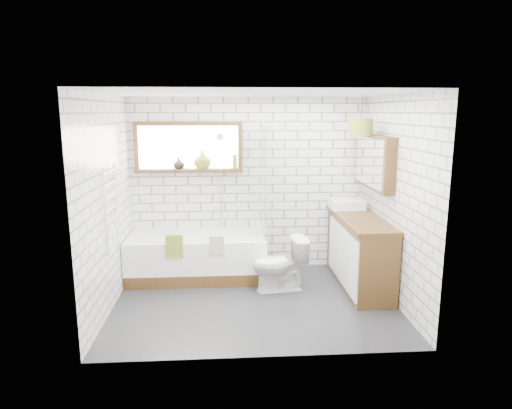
{
  "coord_description": "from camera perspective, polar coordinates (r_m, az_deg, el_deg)",
  "views": [
    {
      "loc": [
        -0.33,
        -5.26,
        2.31
      ],
      "look_at": [
        0.04,
        0.25,
        1.17
      ],
      "focal_mm": 32.0,
      "sensor_mm": 36.0,
      "label": 1
    }
  ],
  "objects": [
    {
      "name": "wall_left",
      "position": [
        5.53,
        -18.13,
        0.05
      ],
      "size": [
        0.01,
        2.6,
        2.5
      ],
      "primitive_type": "cube",
      "color": "white",
      "rests_on": "ground"
    },
    {
      "name": "towel_green",
      "position": [
        6.01,
        -10.16,
        -5.12
      ],
      "size": [
        0.22,
        0.06,
        0.3
      ],
      "primitive_type": "cube",
      "color": "olive",
      "rests_on": "bathtub"
    },
    {
      "name": "vase_dark",
      "position": [
        6.56,
        -9.62,
        4.99
      ],
      "size": [
        0.21,
        0.21,
        0.17
      ],
      "primitive_type": "imported",
      "rotation": [
        0.0,
        0.0,
        0.42
      ],
      "color": "black",
      "rests_on": "window"
    },
    {
      "name": "bathtub",
      "position": [
        6.47,
        -7.36,
        -6.47
      ],
      "size": [
        1.89,
        0.83,
        0.61
      ],
      "primitive_type": "cube",
      "color": "white",
      "rests_on": "floor"
    },
    {
      "name": "wall_back",
      "position": [
        6.65,
        -0.94,
        2.5
      ],
      "size": [
        3.4,
        0.01,
        2.5
      ],
      "primitive_type": "cube",
      "color": "white",
      "rests_on": "ground"
    },
    {
      "name": "vase_olive",
      "position": [
        6.53,
        -6.71,
        5.45
      ],
      "size": [
        0.26,
        0.26,
        0.26
      ],
      "primitive_type": "imported",
      "rotation": [
        0.0,
        0.0,
        -0.02
      ],
      "color": "olive",
      "rests_on": "window"
    },
    {
      "name": "ceiling",
      "position": [
        5.27,
        -0.23,
        13.8
      ],
      "size": [
        3.4,
        2.6,
        0.01
      ],
      "primitive_type": "cube",
      "color": "white",
      "rests_on": "ground"
    },
    {
      "name": "shower_riser",
      "position": [
        6.59,
        -4.4,
        3.26
      ],
      "size": [
        0.02,
        0.02,
        1.3
      ],
      "primitive_type": "cylinder",
      "color": "silver",
      "rests_on": "wall_back"
    },
    {
      "name": "toilet",
      "position": [
        5.97,
        2.95,
        -7.46
      ],
      "size": [
        0.49,
        0.74,
        0.71
      ],
      "primitive_type": "imported",
      "rotation": [
        0.0,
        0.0,
        -1.44
      ],
      "color": "white",
      "rests_on": "floor"
    },
    {
      "name": "towel_radiator",
      "position": [
        5.53,
        -17.64,
        -0.45
      ],
      "size": [
        0.06,
        0.52,
        1.0
      ],
      "primitive_type": "cube",
      "color": "white",
      "rests_on": "wall_left"
    },
    {
      "name": "wall_right",
      "position": [
        5.74,
        17.03,
        0.51
      ],
      "size": [
        0.01,
        2.6,
        2.5
      ],
      "primitive_type": "cube",
      "color": "white",
      "rests_on": "ground"
    },
    {
      "name": "vanity",
      "position": [
        6.26,
        12.78,
        -5.69
      ],
      "size": [
        0.53,
        1.65,
        0.95
      ],
      "primitive_type": "cube",
      "color": "#3B2410",
      "rests_on": "floor"
    },
    {
      "name": "tap",
      "position": [
        6.61,
        12.62,
        0.62
      ],
      "size": [
        0.04,
        0.04,
        0.16
      ],
      "primitive_type": "cylinder",
      "rotation": [
        0.0,
        0.0,
        -0.31
      ],
      "color": "silver",
      "rests_on": "vanity"
    },
    {
      "name": "wall_front",
      "position": [
        4.1,
        0.94,
        -3.28
      ],
      "size": [
        3.4,
        0.01,
        2.5
      ],
      "primitive_type": "cube",
      "color": "white",
      "rests_on": "ground"
    },
    {
      "name": "bottle",
      "position": [
        6.53,
        -2.67,
        5.22
      ],
      "size": [
        0.07,
        0.07,
        0.2
      ],
      "primitive_type": "cylinder",
      "rotation": [
        0.0,
        0.0,
        -0.1
      ],
      "color": "olive",
      "rests_on": "window"
    },
    {
      "name": "shower_screen",
      "position": [
        6.23,
        0.92,
        2.92
      ],
      "size": [
        0.02,
        0.72,
        1.5
      ],
      "primitive_type": "cube",
      "color": "white",
      "rests_on": "bathtub"
    },
    {
      "name": "pendant",
      "position": [
        6.1,
        12.98,
        9.41
      ],
      "size": [
        0.3,
        0.3,
        0.22
      ],
      "primitive_type": "cylinder",
      "color": "olive",
      "rests_on": "ceiling"
    },
    {
      "name": "window",
      "position": [
        6.56,
        -8.43,
        7.08
      ],
      "size": [
        1.52,
        0.16,
        0.68
      ],
      "primitive_type": "cube",
      "color": "#3B2410",
      "rests_on": "wall_back"
    },
    {
      "name": "basin",
      "position": [
        6.58,
        11.26,
        0.06
      ],
      "size": [
        0.45,
        0.4,
        0.13
      ],
      "primitive_type": "cube",
      "color": "white",
      "rests_on": "vanity"
    },
    {
      "name": "mirror_cabinet",
      "position": [
        6.21,
        14.57,
        5.2
      ],
      "size": [
        0.16,
        1.2,
        0.7
      ],
      "primitive_type": "cube",
      "color": "#3B2410",
      "rests_on": "wall_right"
    },
    {
      "name": "towel_beige",
      "position": [
        5.98,
        -4.94,
        -5.08
      ],
      "size": [
        0.19,
        0.05,
        0.25
      ],
      "primitive_type": "cube",
      "color": "tan",
      "rests_on": "bathtub"
    },
    {
      "name": "floor",
      "position": [
        5.75,
        -0.21,
        -12.05
      ],
      "size": [
        3.4,
        2.6,
        0.01
      ],
      "primitive_type": "cube",
      "color": "black",
      "rests_on": "ground"
    }
  ]
}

